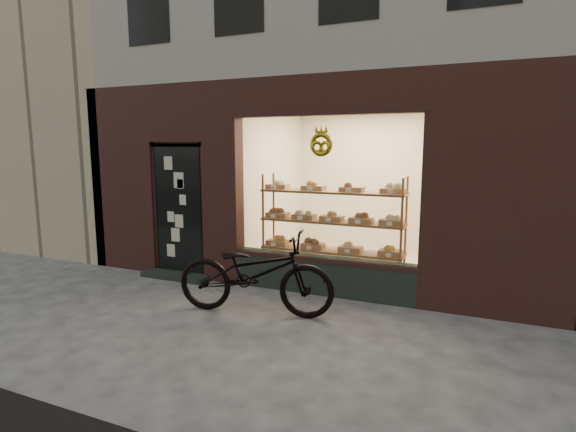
% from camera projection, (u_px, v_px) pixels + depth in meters
% --- Properties ---
extents(ground, '(90.00, 90.00, 0.00)m').
position_uv_depth(ground, '(217.00, 346.00, 4.82)').
color(ground, '#3F3F3F').
extents(neighbor_left, '(12.00, 7.00, 9.00)m').
position_uv_depth(neighbor_left, '(31.00, 63.00, 12.89)').
color(neighbor_left, tan).
rests_on(neighbor_left, ground).
extents(display_shelf, '(2.20, 0.45, 1.70)m').
position_uv_depth(display_shelf, '(332.00, 230.00, 6.83)').
color(display_shelf, brown).
rests_on(display_shelf, ground).
extents(bicycle, '(2.13, 1.07, 1.07)m').
position_uv_depth(bicycle, '(255.00, 273.00, 5.70)').
color(bicycle, black).
rests_on(bicycle, ground).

